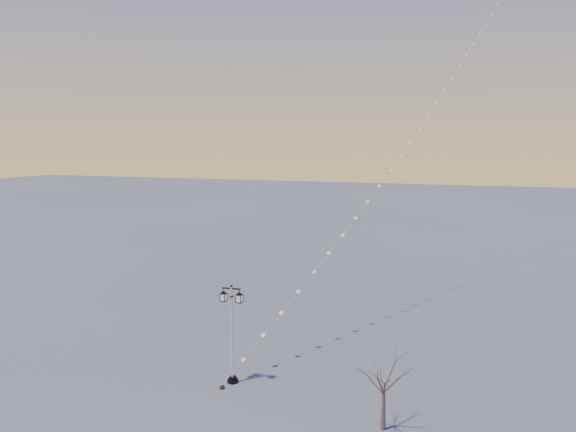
% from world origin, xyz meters
% --- Properties ---
extents(ground, '(300.00, 300.00, 0.00)m').
position_xyz_m(ground, '(0.00, 0.00, 0.00)').
color(ground, '#5C5F5D').
rests_on(ground, ground).
extents(street_lamp, '(1.40, 0.61, 5.52)m').
position_xyz_m(street_lamp, '(-0.39, 1.69, 3.05)').
color(street_lamp, black).
rests_on(street_lamp, ground).
extents(bare_tree, '(2.20, 2.20, 3.66)m').
position_xyz_m(bare_tree, '(8.28, -0.57, 2.54)').
color(bare_tree, brown).
rests_on(bare_tree, ground).
extents(kite_train, '(16.13, 47.56, 33.18)m').
position_xyz_m(kite_train, '(7.20, 24.23, 16.50)').
color(kite_train, black).
rests_on(kite_train, ground).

